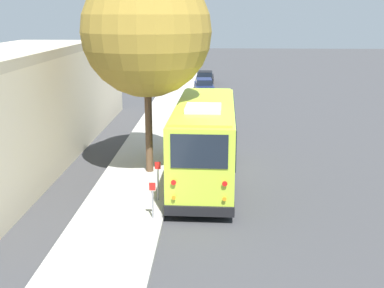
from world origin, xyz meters
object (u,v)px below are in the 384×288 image
shuttle_bus (205,138)px  parked_sedan_white (205,99)px  street_tree (147,23)px  parked_sedan_tan (203,115)px  sign_post_near (153,200)px  parked_sedan_navy (204,86)px  parked_sedan_black (205,78)px  sign_post_far (158,180)px

shuttle_bus → parked_sedan_white: (17.04, 0.25, -1.34)m
street_tree → parked_sedan_tan: bearing=-12.1°
street_tree → sign_post_near: 7.93m
parked_sedan_tan → street_tree: 12.23m
shuttle_bus → parked_sedan_tan: size_ratio=1.95×
parked_sedan_navy → street_tree: 23.68m
sign_post_near → shuttle_bus: bearing=-21.8°
sign_post_near → parked_sedan_white: bearing=-4.0°
shuttle_bus → street_tree: bearing=70.0°
parked_sedan_tan → parked_sedan_white: 5.69m
sign_post_near → street_tree: bearing=8.2°
shuttle_bus → parked_sedan_black: shuttle_bus is taller
parked_sedan_tan → parked_sedan_navy: 12.43m
sign_post_near → sign_post_far: 1.71m
parked_sedan_white → parked_sedan_navy: parked_sedan_navy is taller
parked_sedan_white → parked_sedan_navy: size_ratio=0.95×
shuttle_bus → parked_sedan_white: bearing=2.3°
parked_sedan_white → sign_post_far: bearing=178.7°
parked_sedan_navy → street_tree: (-22.80, 2.04, 6.06)m
parked_sedan_tan → sign_post_near: sign_post_near is taller
sign_post_far → parked_sedan_white: bearing=-4.3°
parked_sedan_white → parked_sedan_black: bearing=4.0°
parked_sedan_white → parked_sedan_tan: bearing=-177.2°
shuttle_bus → sign_post_near: (-4.31, 1.73, -1.12)m
shuttle_bus → sign_post_far: (-2.60, 1.73, -1.01)m
sign_post_near → parked_sedan_tan: bearing=-5.3°
shuttle_bus → sign_post_far: size_ratio=5.95×
parked_sedan_white → parked_sedan_black: (12.99, 0.23, -0.02)m
parked_sedan_tan → parked_sedan_white: bearing=4.3°
parked_sedan_tan → sign_post_near: size_ratio=3.54×
parked_sedan_black → sign_post_far: sign_post_far is taller
street_tree → sign_post_near: (-5.29, -0.77, -5.85)m
parked_sedan_black → parked_sedan_white: bearing=-178.4°
parked_sedan_navy → parked_sedan_black: 6.25m
shuttle_bus → parked_sedan_black: size_ratio=2.04×
parked_sedan_tan → parked_sedan_black: size_ratio=1.04×
sign_post_near → parked_sedan_navy: bearing=-2.6°
shuttle_bus → street_tree: size_ratio=0.92×
street_tree → sign_post_far: (-3.59, -0.77, -5.75)m
parked_sedan_black → street_tree: size_ratio=0.45×
parked_sedan_white → sign_post_far: sign_post_far is taller
street_tree → parked_sedan_navy: bearing=-5.1°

